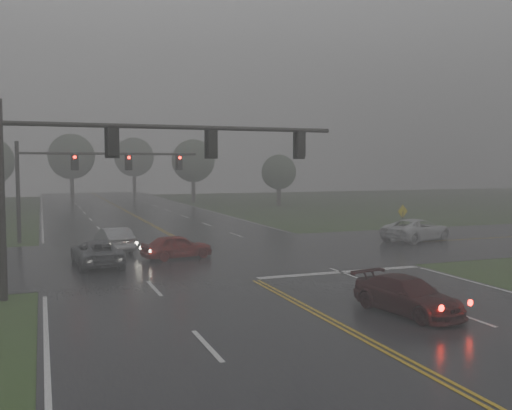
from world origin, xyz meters
name	(u,v)px	position (x,y,z in m)	size (l,w,h in m)	color
ground	(489,406)	(0.00, 0.00, 0.00)	(180.00, 180.00, 0.00)	#32481E
main_road	(217,260)	(0.00, 20.00, 0.00)	(18.00, 160.00, 0.02)	black
cross_street	(207,255)	(0.00, 22.00, 0.00)	(120.00, 14.00, 0.02)	black
stop_bar	(341,273)	(4.50, 14.40, 0.00)	(8.50, 0.50, 0.01)	silver
sedan_maroon	(407,314)	(2.92, 6.96, 0.00)	(1.74, 4.29, 1.24)	#32090A
sedan_red	(177,259)	(-1.90, 21.19, 0.00)	(1.55, 3.86, 1.32)	maroon
sedan_silver	(114,252)	(-4.83, 24.96, 0.00)	(1.52, 4.36, 1.44)	#999BA0
car_grey	(97,266)	(-6.21, 20.42, 0.00)	(2.15, 4.67, 1.30)	#4D4E53
pickup_white	(417,241)	(14.89, 22.65, 0.00)	(2.46, 5.34, 1.48)	silver
signal_gantry_near	(117,160)	(-5.92, 14.03, 5.32)	(13.87, 0.33, 7.57)	black
signal_gantry_far	(77,171)	(-6.46, 31.03, 4.71)	(12.08, 0.34, 6.69)	black
sign_diamond_east	(403,215)	(15.02, 24.47, 1.59)	(0.96, 0.28, 2.35)	black
tree_ne_a	(193,161)	(10.98, 67.55, 5.71)	(5.92, 5.92, 8.69)	#342922
tree_n_mid	(71,157)	(-4.56, 77.55, 6.36)	(6.58, 6.58, 9.67)	#342922
tree_e_near	(279,172)	(19.30, 56.94, 4.23)	(4.40, 4.40, 6.46)	#342922
tree_n_far	(134,157)	(6.23, 89.53, 6.48)	(6.71, 6.71, 9.85)	#342922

